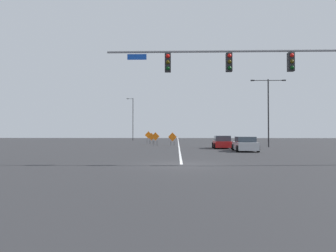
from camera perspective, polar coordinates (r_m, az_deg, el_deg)
The scene contains 11 objects.
ground at distance 17.59m, azimuth 2.50°, elevation -7.12°, with size 175.62×175.62×0.00m, color #2D2D30.
road_centre_stripe at distance 66.31m, azimuth 1.89°, elevation -2.80°, with size 0.16×97.57×0.01m.
traffic_signal_assembly at distance 18.48m, azimuth 17.10°, elevation 9.82°, with size 13.99×0.44×7.04m.
street_lamp_near_right at distance 40.64m, azimuth 18.04°, elevation 3.44°, with size 4.35×0.24×8.52m.
street_lamp_far_left at distance 73.20m, azimuth -6.56°, elevation 1.57°, with size 1.57×0.24×9.98m.
construction_sign_median_near at distance 52.41m, azimuth -3.63°, elevation -1.79°, with size 1.24×0.25×2.04m.
construction_sign_right_shoulder at distance 43.52m, azimuth 0.83°, elevation -2.13°, with size 1.24×0.30×1.84m.
construction_sign_median_far at distance 42.59m, azimuth -2.34°, elevation -2.08°, with size 1.13×0.29×1.87m.
construction_sign_left_shoulder at distance 48.57m, azimuth -3.08°, elevation -2.07°, with size 1.19×0.33×1.79m.
car_red_far at distance 35.83m, azimuth 9.97°, elevation -3.00°, with size 2.20×3.97×1.46m.
car_silver_approaching at distance 30.92m, azimuth 14.02°, elevation -3.31°, with size 2.27×4.66×1.42m.
Camera 1 is at (-0.25, -17.50, 1.80)m, focal length 33.00 mm.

